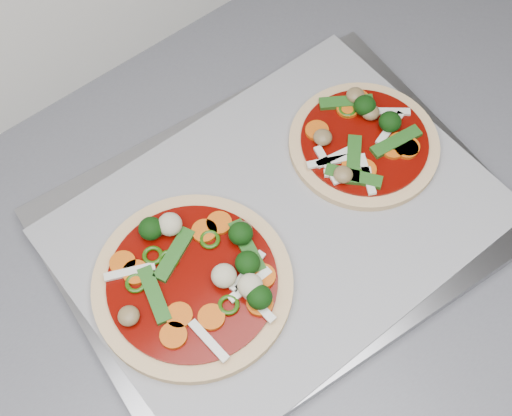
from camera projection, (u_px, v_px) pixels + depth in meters
baking_tray at (279, 224)px, 0.72m from camera, size 0.46×0.36×0.01m
parchment at (279, 221)px, 0.71m from camera, size 0.41×0.30×0.00m
pizza_left at (196, 279)px, 0.67m from camera, size 0.22×0.22×0.03m
pizza_right at (364, 141)px, 0.75m from camera, size 0.18×0.18×0.03m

